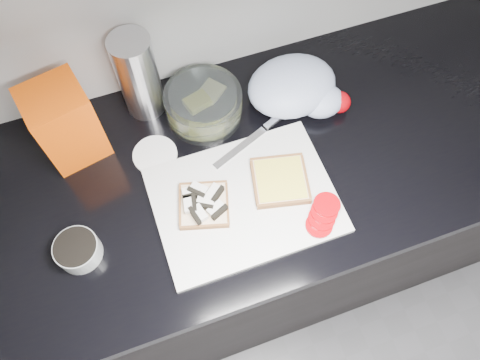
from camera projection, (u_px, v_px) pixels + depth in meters
name	position (u px, v px, depth m)	size (l,w,h in m)	color
base_cabinet	(231.00, 236.00, 1.51)	(3.50, 0.60, 0.86)	black
countertop	(227.00, 170.00, 1.11)	(3.50, 0.64, 0.04)	black
cutting_board	(245.00, 200.00, 1.05)	(0.40, 0.30, 0.01)	silver
bread_left	(203.00, 204.00, 1.02)	(0.14, 0.14, 0.04)	beige
bread_right	(280.00, 181.00, 1.05)	(0.15, 0.15, 0.02)	beige
tomato_slices	(323.00, 215.00, 1.01)	(0.11, 0.11, 0.02)	#A2030A
knife	(261.00, 131.00, 1.12)	(0.22, 0.10, 0.01)	silver
seed_tub	(78.00, 250.00, 0.97)	(0.09, 0.09, 0.05)	#9A9F9F
tub_lid	(155.00, 155.00, 1.10)	(0.11, 0.11, 0.01)	white
glass_bowl	(204.00, 105.00, 1.13)	(0.19, 0.19, 0.08)	silver
bread_bag	(66.00, 123.00, 1.03)	(0.13, 0.12, 0.20)	#EE4003
steel_canister	(138.00, 76.00, 1.07)	(0.09, 0.09, 0.23)	silver
grocery_bag	(296.00, 88.00, 1.14)	(0.23, 0.20, 0.10)	silver
whole_tomatoes	(317.00, 102.00, 1.14)	(0.16, 0.10, 0.05)	#A2030A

